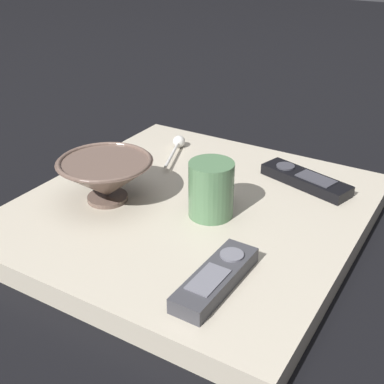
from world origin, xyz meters
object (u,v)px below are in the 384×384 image
object	(u,v)px
coffee_mug	(212,189)
tv_remote_far	(216,278)
cereal_bowl	(106,178)
teaspoon	(178,144)
tv_remote_near	(305,180)

from	to	relation	value
coffee_mug	tv_remote_far	size ratio (longest dim) A/B	0.67
cereal_bowl	coffee_mug	size ratio (longest dim) A/B	1.53
cereal_bowl	teaspoon	size ratio (longest dim) A/B	1.21
tv_remote_near	tv_remote_far	distance (m)	0.35
coffee_mug	teaspoon	distance (m)	0.28
cereal_bowl	tv_remote_near	world-z (taller)	cereal_bowl
coffee_mug	tv_remote_near	size ratio (longest dim) A/B	0.60
tv_remote_near	tv_remote_far	size ratio (longest dim) A/B	1.12
coffee_mug	tv_remote_near	distance (m)	0.21
coffee_mug	teaspoon	bearing A→B (deg)	-45.94
tv_remote_near	tv_remote_far	xyz separation A→B (m)	(-0.00, 0.35, 0.00)
coffee_mug	teaspoon	xyz separation A→B (m)	(0.19, -0.20, -0.03)
cereal_bowl	teaspoon	xyz separation A→B (m)	(0.01, -0.25, -0.03)
cereal_bowl	tv_remote_far	distance (m)	0.30
tv_remote_near	teaspoon	bearing A→B (deg)	-3.35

